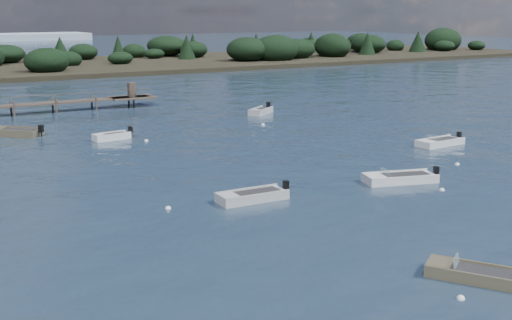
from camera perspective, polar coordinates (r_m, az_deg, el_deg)
ground at (r=84.54m, az=-16.24°, el=5.43°), size 400.00×400.00×0.00m
tender_far_grey_b at (r=67.34m, az=0.42°, el=4.26°), size 3.64×3.01×1.30m
tender_far_white at (r=55.22m, az=-12.70°, el=1.95°), size 3.48×1.58×1.17m
dinghy_extra_a at (r=59.40m, az=-20.68°, el=2.21°), size 4.70×4.52×1.31m
dinghy_mid_white_b at (r=53.71m, az=16.02°, el=1.43°), size 4.61×1.86×1.13m
dinghy_near_olive at (r=27.68m, az=19.07°, el=-9.75°), size 3.42×4.16×1.05m
dinghy_mid_white_a at (r=41.53m, az=12.64°, el=-1.72°), size 5.01×2.97×1.15m
dinghy_mid_grey at (r=36.63m, az=-0.36°, el=-3.38°), size 4.44×1.69×1.12m
buoy_a at (r=25.80m, az=17.73°, el=-11.69°), size 0.32×0.32×0.32m
buoy_b at (r=40.25m, az=16.20°, el=-2.62°), size 0.32×0.32×0.32m
buoy_c at (r=35.47m, az=-7.83°, el=-4.32°), size 0.32×0.32×0.32m
buoy_d at (r=47.26m, az=17.45°, el=-0.40°), size 0.32×0.32×0.32m
buoy_e at (r=54.01m, az=-9.72°, el=1.66°), size 0.32×0.32×0.32m
buoy_extra_a at (r=60.92m, az=0.63°, el=3.14°), size 0.32×0.32×0.32m
far_headland at (r=129.86m, az=-9.97°, el=9.14°), size 190.00×40.00×5.80m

